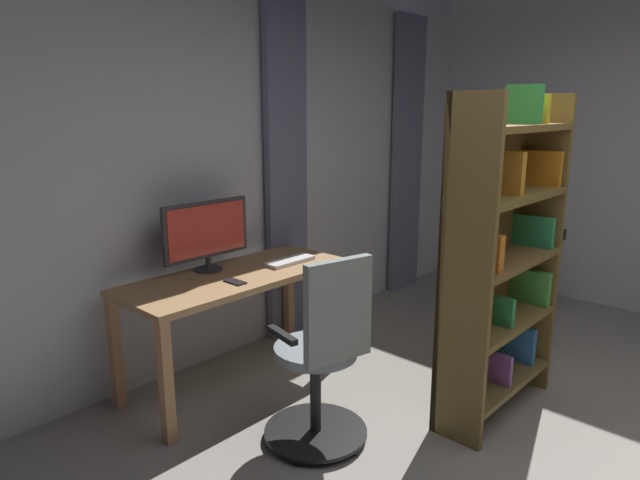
{
  "coord_description": "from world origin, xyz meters",
  "views": [
    {
      "loc": [
        2.57,
        0.43,
        1.76
      ],
      "look_at": [
        0.32,
        -1.65,
        1.03
      ],
      "focal_mm": 31.37,
      "sensor_mm": 36.0,
      "label": 1
    }
  ],
  "objects": [
    {
      "name": "office_chair",
      "position": [
        0.61,
        -1.37,
        0.48
      ],
      "size": [
        0.56,
        0.56,
        1.05
      ],
      "rotation": [
        0.0,
        0.0,
        2.91
      ],
      "color": "black",
      "rests_on": "ground"
    },
    {
      "name": "piano_keyboard",
      "position": [
        -1.62,
        -1.31,
        0.7
      ],
      "size": [
        1.2,
        0.35,
        0.76
      ],
      "rotation": [
        0.0,
        0.0,
        0.03
      ],
      "color": "black",
      "rests_on": "ground"
    },
    {
      "name": "computer_keyboard",
      "position": [
        0.05,
        -2.18,
        0.75
      ],
      "size": [
        0.37,
        0.13,
        0.02
      ],
      "primitive_type": "cube",
      "color": "white",
      "rests_on": "desk"
    },
    {
      "name": "curtain_right_panel",
      "position": [
        -0.33,
        -2.59,
        1.28
      ],
      "size": [
        0.38,
        0.06,
        2.56
      ],
      "primitive_type": "cube",
      "color": "slate",
      "rests_on": "ground"
    },
    {
      "name": "cell_phone_face_up",
      "position": [
        0.58,
        -2.1,
        0.74
      ],
      "size": [
        0.07,
        0.15,
        0.01
      ],
      "primitive_type": "cube",
      "rotation": [
        0.0,
        0.0,
        0.02
      ],
      "color": "#232328",
      "rests_on": "desk"
    },
    {
      "name": "computer_monitor",
      "position": [
        0.53,
        -2.44,
        0.99
      ],
      "size": [
        0.63,
        0.18,
        0.45
      ],
      "color": "#333338",
      "rests_on": "desk"
    },
    {
      "name": "back_room_partition",
      "position": [
        0.0,
        -2.7,
        1.4
      ],
      "size": [
        5.54,
        0.1,
        2.8
      ],
      "primitive_type": "cube",
      "color": "silver",
      "rests_on": "ground"
    },
    {
      "name": "bookshelf",
      "position": [
        -0.37,
        -0.91,
        0.93
      ],
      "size": [
        0.93,
        0.3,
        1.87
      ],
      "color": "brown",
      "rests_on": "ground"
    },
    {
      "name": "curtain_left_panel",
      "position": [
        -1.92,
        -2.59,
        1.28
      ],
      "size": [
        0.42,
        0.06,
        2.56
      ],
      "primitive_type": "cube",
      "color": "slate",
      "rests_on": "ground"
    },
    {
      "name": "desk",
      "position": [
        0.45,
        -2.25,
        0.64
      ],
      "size": [
        1.49,
        0.62,
        0.74
      ],
      "color": "tan",
      "rests_on": "ground"
    }
  ]
}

